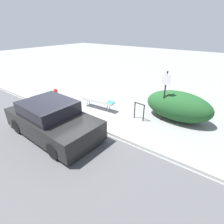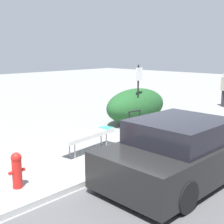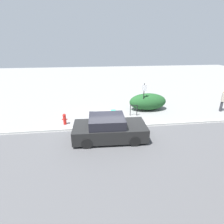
% 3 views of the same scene
% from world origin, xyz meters
% --- Properties ---
extents(ground_plane, '(60.00, 60.00, 0.00)m').
position_xyz_m(ground_plane, '(0.00, 0.00, 0.00)').
color(ground_plane, gray).
extents(curb, '(60.00, 0.20, 0.13)m').
position_xyz_m(curb, '(0.00, 0.00, 0.07)').
color(curb, '#B7B7B2').
rests_on(curb, ground_plane).
extents(bench, '(1.90, 0.53, 0.55)m').
position_xyz_m(bench, '(-0.18, 1.57, 0.47)').
color(bench, '#99999E').
rests_on(bench, ground_plane).
extents(bike_rack, '(0.55, 0.10, 0.83)m').
position_xyz_m(bike_rack, '(2.12, 1.80, 0.50)').
color(bike_rack, black).
rests_on(bike_rack, ground_plane).
extents(sign_post, '(0.36, 0.08, 2.30)m').
position_xyz_m(sign_post, '(3.00, 2.36, 1.38)').
color(sign_post, black).
rests_on(sign_post, ground_plane).
extents(fire_hydrant, '(0.36, 0.22, 0.77)m').
position_xyz_m(fire_hydrant, '(-2.82, 0.90, 0.41)').
color(fire_hydrant, red).
rests_on(fire_hydrant, ground_plane).
extents(shrub_hedge, '(2.99, 1.52, 1.35)m').
position_xyz_m(shrub_hedge, '(3.53, 2.88, 0.67)').
color(shrub_hedge, '#1E4C23').
rests_on(shrub_hedge, ground_plane).
extents(parked_car_near, '(4.11, 2.04, 1.38)m').
position_xyz_m(parked_car_near, '(-0.07, -1.34, 0.64)').
color(parked_car_near, black).
rests_on(parked_car_near, ground_plane).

